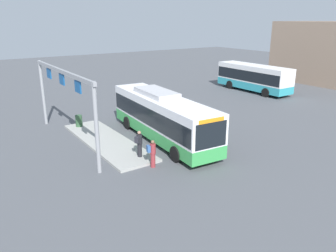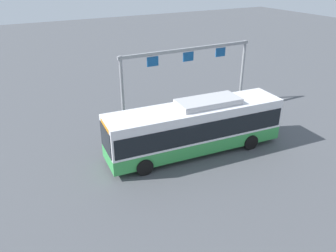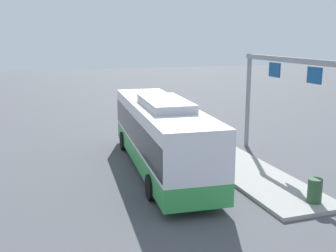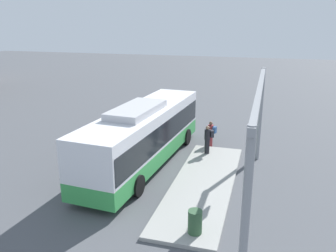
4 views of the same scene
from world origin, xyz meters
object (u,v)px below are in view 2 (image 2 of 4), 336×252
bus_main (195,126)px  person_boarding (143,125)px  trash_bin (229,105)px  person_waiting_near (124,132)px

bus_main → person_boarding: (2.16, -3.10, -0.76)m
trash_bin → bus_main: bearing=34.7°
person_boarding → person_waiting_near: 1.45m
person_boarding → trash_bin: person_boarding is taller
person_boarding → trash_bin: (-8.02, -0.94, -0.44)m
bus_main → trash_bin: (-5.85, -4.05, -1.20)m
bus_main → person_waiting_near: 4.81m
bus_main → trash_bin: size_ratio=12.75×
person_waiting_near → person_boarding: bearing=105.3°
bus_main → person_boarding: bus_main is taller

